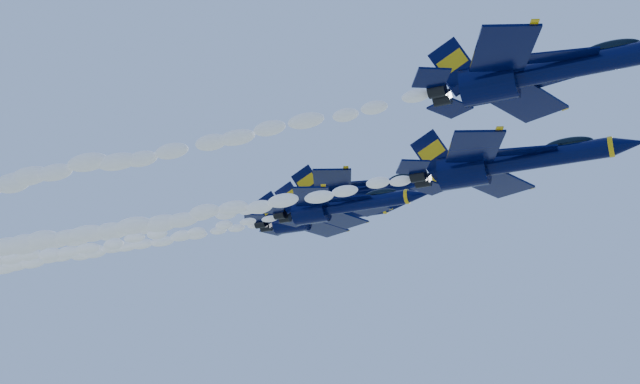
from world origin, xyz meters
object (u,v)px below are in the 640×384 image
at_px(jet_second, 509,162).
at_px(jet_fifth, 321,215).
at_px(jet_lead, 541,72).
at_px(jet_fourth, 363,191).
at_px(jet_third, 341,206).

distance_m(jet_second, jet_fifth, 36.60).
bearing_deg(jet_lead, jet_fourth, 127.99).
bearing_deg(jet_fifth, jet_third, -61.00).
bearing_deg(jet_second, jet_third, 159.64).
relative_size(jet_fourth, jet_fifth, 0.97).
bearing_deg(jet_fourth, jet_second, -40.29).
relative_size(jet_lead, jet_fourth, 0.87).
bearing_deg(jet_fifth, jet_second, -42.03).
xyz_separation_m(jet_second, jet_fourth, (-17.82, 15.11, 5.67)).
height_order(jet_second, jet_fourth, jet_fourth).
bearing_deg(jet_lead, jet_fifth, 129.71).
distance_m(jet_second, jet_third, 17.95).
bearing_deg(jet_lead, jet_third, 137.11).
xyz_separation_m(jet_lead, jet_third, (-21.56, 20.02, 0.99)).
bearing_deg(jet_fourth, jet_fifth, 134.74).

